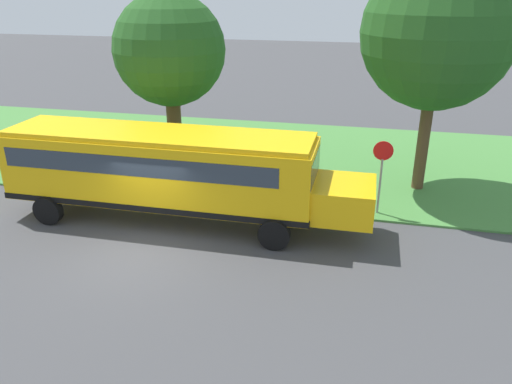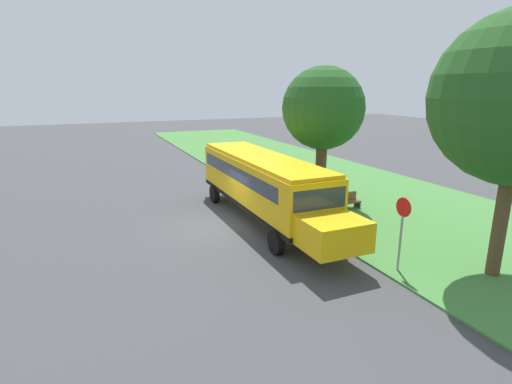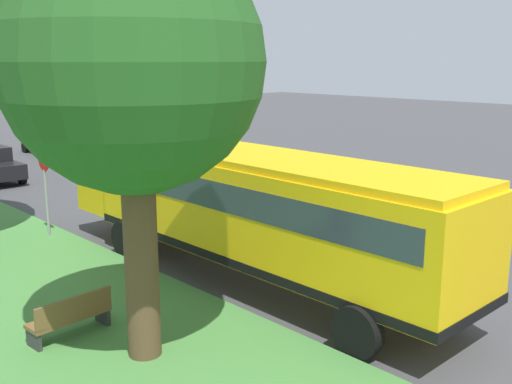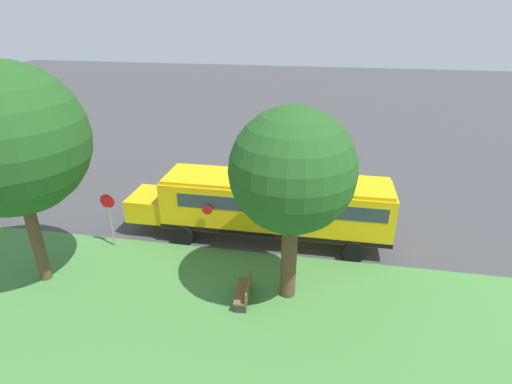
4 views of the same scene
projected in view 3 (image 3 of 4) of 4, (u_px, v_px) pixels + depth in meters
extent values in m
plane|color=#424244|center=(328.00, 259.00, 16.22)|extent=(120.00, 120.00, 0.00)
cube|color=yellow|center=(265.00, 209.00, 13.94)|extent=(2.50, 10.50, 2.20)
cube|color=yellow|center=(125.00, 190.00, 18.46)|extent=(2.20, 1.90, 1.10)
cube|color=yellow|center=(265.00, 159.00, 13.69)|extent=(2.35, 10.29, 0.16)
cube|color=black|center=(265.00, 249.00, 14.16)|extent=(2.54, 10.54, 0.20)
cube|color=#2D3842|center=(274.00, 192.00, 13.63)|extent=(2.53, 9.24, 0.64)
cube|color=#2D3842|center=(142.00, 162.00, 17.53)|extent=(2.25, 0.12, 0.80)
cylinder|color=red|center=(144.00, 192.00, 15.00)|extent=(0.03, 0.44, 0.44)
cylinder|color=black|center=(125.00, 239.00, 16.39)|extent=(0.30, 1.00, 1.00)
cylinder|color=black|center=(198.00, 222.00, 18.06)|extent=(0.30, 1.00, 1.00)
cylinder|color=black|center=(357.00, 332.00, 10.80)|extent=(0.30, 1.00, 1.00)
cylinder|color=black|center=(431.00, 295.00, 12.48)|extent=(0.30, 1.00, 1.00)
cylinder|color=black|center=(22.00, 177.00, 25.98)|extent=(0.22, 0.64, 0.64)
cube|color=tan|center=(51.00, 143.00, 34.18)|extent=(1.80, 4.40, 0.64)
cube|color=tan|center=(52.00, 132.00, 33.94)|extent=(1.60, 2.20, 0.60)
cube|color=#2D3842|center=(51.00, 132.00, 33.93)|extent=(1.62, 2.02, 0.45)
cylinder|color=black|center=(25.00, 147.00, 34.71)|extent=(0.22, 0.64, 0.64)
cylinder|color=black|center=(55.00, 144.00, 35.91)|extent=(0.22, 0.64, 0.64)
cylinder|color=black|center=(48.00, 153.00, 32.58)|extent=(0.22, 0.64, 0.64)
cylinder|color=black|center=(79.00, 150.00, 33.79)|extent=(0.22, 0.64, 0.64)
cylinder|color=brown|center=(141.00, 263.00, 10.49)|extent=(0.59, 0.59, 3.63)
sphere|color=#23561E|center=(133.00, 62.00, 9.74)|extent=(4.38, 4.38, 4.38)
sphere|color=#23561E|center=(178.00, 62.00, 10.14)|extent=(2.41, 2.41, 2.41)
cylinder|color=gray|center=(47.00, 204.00, 17.97)|extent=(0.08, 0.08, 2.10)
cylinder|color=red|center=(43.00, 160.00, 17.67)|extent=(0.03, 0.68, 0.68)
cube|color=brown|center=(69.00, 317.00, 11.53)|extent=(1.63, 0.62, 0.08)
cube|color=brown|center=(74.00, 308.00, 11.34)|extent=(1.60, 0.18, 0.44)
cube|color=#333333|center=(103.00, 316.00, 12.12)|extent=(0.11, 0.45, 0.45)
cube|color=#333333|center=(34.00, 341.00, 11.05)|extent=(0.11, 0.45, 0.45)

